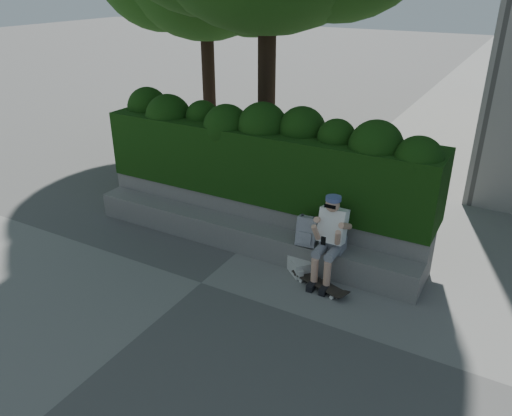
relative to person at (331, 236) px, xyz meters
The scene contains 8 objects.
ground 2.10m from the person, 146.88° to the right, with size 80.00×80.00×0.00m, color slate.
bench_ledge 1.73m from the person, behind, with size 6.00×0.45×0.45m, color gray.
planter_wall 1.80m from the person, 158.16° to the left, with size 6.00×0.50×0.75m, color gray.
hedge 1.95m from the person, 151.71° to the left, with size 6.00×1.00×1.20m, color black.
person is the anchor object (origin of this frame).
skateboard 0.74m from the person, 90.57° to the right, with size 0.89×0.47×0.09m.
backpack_plaid 0.43m from the person, 168.90° to the left, with size 0.31×0.17×0.46m, color #B8B8BD.
backpack_ground 0.78m from the person, behind, with size 0.38×0.27×0.24m, color beige.
Camera 1 is at (3.89, -5.19, 4.27)m, focal length 35.00 mm.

